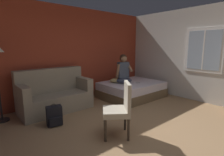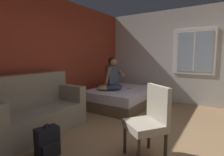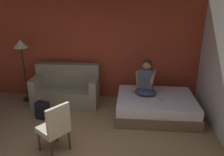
{
  "view_description": "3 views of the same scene",
  "coord_description": "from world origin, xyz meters",
  "px_view_note": "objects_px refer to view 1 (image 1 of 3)",
  "views": [
    {
      "loc": [
        -2.41,
        -1.7,
        1.6
      ],
      "look_at": [
        0.58,
        1.82,
        0.75
      ],
      "focal_mm": 28.0,
      "sensor_mm": 36.0,
      "label": 1
    },
    {
      "loc": [
        -2.54,
        -0.35,
        1.37
      ],
      "look_at": [
        0.83,
        1.85,
        0.86
      ],
      "focal_mm": 28.0,
      "sensor_mm": 36.0,
      "label": 2
    },
    {
      "loc": [
        0.91,
        -2.79,
        2.67
      ],
      "look_at": [
        0.49,
        2.04,
        0.91
      ],
      "focal_mm": 35.0,
      "sensor_mm": 36.0,
      "label": 3
    }
  ],
  "objects_px": {
    "couch": "(55,95)",
    "person_seated": "(123,71)",
    "throw_pillow": "(117,80)",
    "cell_phone": "(138,83)",
    "backpack": "(54,116)",
    "side_chair": "(120,107)",
    "bed": "(132,90)"
  },
  "relations": [
    {
      "from": "throw_pillow",
      "to": "bed",
      "type": "bearing_deg",
      "value": -36.25
    },
    {
      "from": "side_chair",
      "to": "throw_pillow",
      "type": "bearing_deg",
      "value": 49.25
    },
    {
      "from": "side_chair",
      "to": "cell_phone",
      "type": "height_order",
      "value": "side_chair"
    },
    {
      "from": "person_seated",
      "to": "backpack",
      "type": "height_order",
      "value": "person_seated"
    },
    {
      "from": "side_chair",
      "to": "backpack",
      "type": "relative_size",
      "value": 2.14
    },
    {
      "from": "couch",
      "to": "side_chair",
      "type": "relative_size",
      "value": 1.75
    },
    {
      "from": "couch",
      "to": "cell_phone",
      "type": "height_order",
      "value": "couch"
    },
    {
      "from": "bed",
      "to": "backpack",
      "type": "relative_size",
      "value": 4.09
    },
    {
      "from": "backpack",
      "to": "side_chair",
      "type": "bearing_deg",
      "value": -57.77
    },
    {
      "from": "couch",
      "to": "person_seated",
      "type": "bearing_deg",
      "value": -9.46
    },
    {
      "from": "person_seated",
      "to": "throw_pillow",
      "type": "bearing_deg",
      "value": 130.11
    },
    {
      "from": "backpack",
      "to": "throw_pillow",
      "type": "height_order",
      "value": "throw_pillow"
    },
    {
      "from": "couch",
      "to": "backpack",
      "type": "bearing_deg",
      "value": -113.5
    },
    {
      "from": "cell_phone",
      "to": "couch",
      "type": "bearing_deg",
      "value": -37.26
    },
    {
      "from": "bed",
      "to": "couch",
      "type": "distance_m",
      "value": 2.36
    },
    {
      "from": "side_chair",
      "to": "person_seated",
      "type": "xyz_separation_m",
      "value": [
        1.69,
        1.67,
        0.3
      ]
    },
    {
      "from": "cell_phone",
      "to": "backpack",
      "type": "bearing_deg",
      "value": -18.06
    },
    {
      "from": "side_chair",
      "to": "throw_pillow",
      "type": "distance_m",
      "value": 2.4
    },
    {
      "from": "couch",
      "to": "side_chair",
      "type": "height_order",
      "value": "couch"
    },
    {
      "from": "side_chair",
      "to": "throw_pillow",
      "type": "relative_size",
      "value": 2.04
    },
    {
      "from": "throw_pillow",
      "to": "backpack",
      "type": "bearing_deg",
      "value": -164.28
    },
    {
      "from": "backpack",
      "to": "throw_pillow",
      "type": "relative_size",
      "value": 0.95
    },
    {
      "from": "bed",
      "to": "throw_pillow",
      "type": "xyz_separation_m",
      "value": [
        -0.37,
        0.27,
        0.31
      ]
    },
    {
      "from": "couch",
      "to": "cell_phone",
      "type": "bearing_deg",
      "value": -15.04
    },
    {
      "from": "bed",
      "to": "person_seated",
      "type": "bearing_deg",
      "value": 153.01
    },
    {
      "from": "person_seated",
      "to": "throw_pillow",
      "type": "xyz_separation_m",
      "value": [
        -0.12,
        0.15,
        -0.29
      ]
    },
    {
      "from": "side_chair",
      "to": "backpack",
      "type": "xyz_separation_m",
      "value": [
        -0.74,
        1.17,
        -0.34
      ]
    },
    {
      "from": "person_seated",
      "to": "cell_phone",
      "type": "relative_size",
      "value": 6.08
    },
    {
      "from": "bed",
      "to": "person_seated",
      "type": "height_order",
      "value": "person_seated"
    },
    {
      "from": "couch",
      "to": "cell_phone",
      "type": "distance_m",
      "value": 2.49
    },
    {
      "from": "person_seated",
      "to": "throw_pillow",
      "type": "height_order",
      "value": "person_seated"
    },
    {
      "from": "side_chair",
      "to": "person_seated",
      "type": "bearing_deg",
      "value": 44.69
    }
  ]
}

